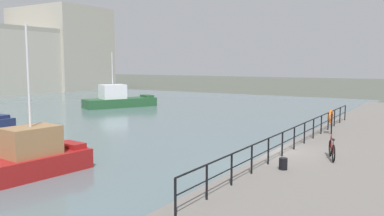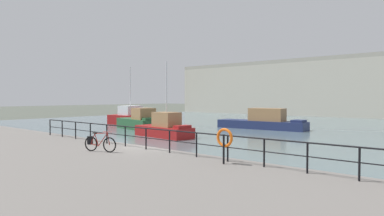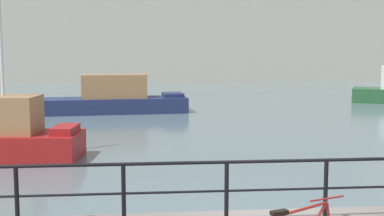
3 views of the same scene
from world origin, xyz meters
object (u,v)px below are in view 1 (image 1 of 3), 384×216
object	(u,v)px
mooring_bollard	(283,164)
moored_harbor_tender	(118,99)
life_ring_stand	(331,117)
moored_small_launch	(26,159)
parked_bicycle	(332,150)

from	to	relation	value
mooring_bollard	moored_harbor_tender	bearing A→B (deg)	53.46
mooring_bollard	life_ring_stand	bearing A→B (deg)	1.96
moored_small_launch	parked_bicycle	xyz separation A→B (m)	(6.75, -10.93, 0.39)
moored_small_launch	mooring_bollard	world-z (taller)	moored_small_launch
parked_bicycle	mooring_bollard	size ratio (longest dim) A/B	3.83
moored_small_launch	parked_bicycle	distance (m)	12.85
parked_bicycle	life_ring_stand	distance (m)	6.37
parked_bicycle	mooring_bollard	distance (m)	2.94
moored_small_launch	mooring_bollard	distance (m)	10.57
moored_small_launch	moored_harbor_tender	size ratio (longest dim) A/B	0.78
moored_harbor_tender	mooring_bollard	distance (m)	31.28
moored_small_launch	parked_bicycle	bearing A→B (deg)	-52.47
parked_bicycle	life_ring_stand	world-z (taller)	life_ring_stand
parked_bicycle	life_ring_stand	bearing A→B (deg)	-6.27
parked_bicycle	mooring_bollard	world-z (taller)	parked_bicycle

